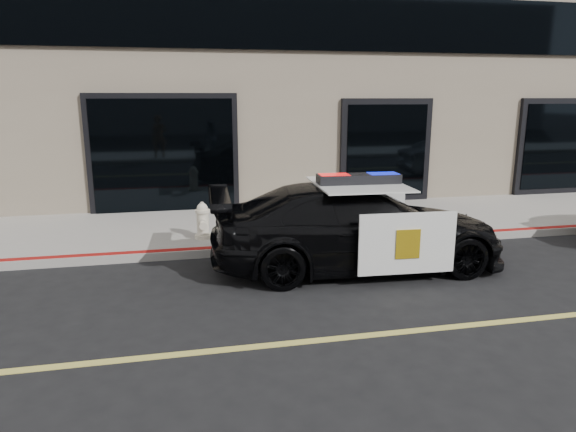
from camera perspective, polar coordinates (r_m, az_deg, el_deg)
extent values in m
plane|color=black|center=(6.08, -4.51, -14.39)|extent=(120.00, 120.00, 0.00)
cube|color=gray|center=(10.97, -8.17, -1.37)|extent=(60.00, 3.50, 0.15)
imported|color=black|center=(8.56, 7.69, -1.18)|extent=(2.43, 5.03, 1.40)
cube|color=white|center=(7.80, 13.12, -3.01)|extent=(1.50, 0.11, 0.94)
cube|color=white|center=(9.63, 8.62, 0.27)|extent=(1.50, 0.11, 0.94)
cube|color=white|center=(8.41, 7.84, 3.54)|extent=(1.48, 1.75, 0.02)
cube|color=gold|center=(7.78, 13.20, -3.07)|extent=(0.37, 0.03, 0.44)
cube|color=black|center=(8.39, 7.86, 4.09)|extent=(1.36, 0.42, 0.16)
cube|color=red|center=(8.28, 5.14, 4.12)|extent=(0.48, 0.33, 0.15)
cube|color=#0C19CC|center=(8.52, 10.50, 4.20)|extent=(0.48, 0.33, 0.15)
cylinder|color=beige|center=(9.97, -9.39, -2.24)|extent=(0.32, 0.32, 0.07)
cylinder|color=beige|center=(9.90, -9.45, -0.81)|extent=(0.23, 0.23, 0.44)
cylinder|color=beige|center=(9.85, -9.50, 0.54)|extent=(0.28, 0.28, 0.05)
sphere|color=beige|center=(9.84, -9.51, 0.85)|extent=(0.20, 0.20, 0.20)
cylinder|color=beige|center=(9.82, -9.53, 1.35)|extent=(0.06, 0.06, 0.06)
cylinder|color=beige|center=(10.03, -9.50, -0.26)|extent=(0.12, 0.11, 0.12)
cylinder|color=beige|center=(9.74, -9.42, -0.67)|extent=(0.12, 0.11, 0.12)
cylinder|color=beige|center=(9.73, -9.39, -1.06)|extent=(0.15, 0.12, 0.15)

